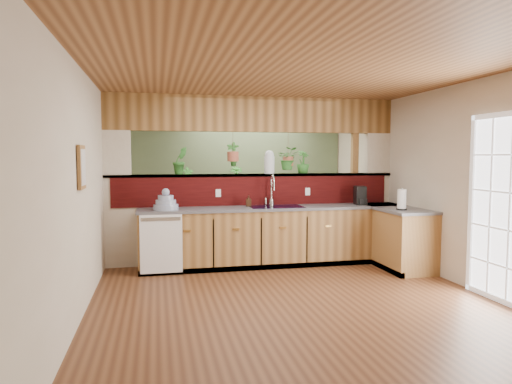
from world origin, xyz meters
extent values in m
cube|color=#532F19|center=(0.00, 0.00, 0.00)|extent=(4.60, 7.00, 0.01)
cube|color=brown|center=(0.00, 0.00, 2.60)|extent=(4.60, 7.00, 0.01)
cube|color=beige|center=(0.00, 3.50, 1.30)|extent=(4.60, 0.02, 2.60)
cube|color=beige|center=(0.00, -3.50, 1.30)|extent=(4.60, 0.02, 2.60)
cube|color=beige|center=(-2.30, 0.00, 1.30)|extent=(0.02, 7.00, 2.60)
cube|color=beige|center=(2.30, 0.00, 1.30)|extent=(0.02, 7.00, 2.60)
cube|color=beige|center=(0.00, 1.35, 0.68)|extent=(4.60, 0.15, 1.35)
cube|color=#350707|center=(0.00, 1.27, 1.12)|extent=(4.40, 0.02, 0.45)
cube|color=brown|center=(0.00, 1.35, 1.37)|extent=(4.60, 0.21, 0.04)
cube|color=brown|center=(0.00, 1.35, 2.33)|extent=(4.60, 0.15, 0.55)
cube|color=beige|center=(-2.10, 1.35, 1.70)|extent=(0.40, 0.15, 0.70)
cube|color=beige|center=(2.10, 1.35, 1.70)|extent=(0.40, 0.15, 0.70)
cube|color=brown|center=(1.70, 1.35, 1.30)|extent=(0.10, 0.10, 2.60)
cube|color=brown|center=(0.00, 1.35, 1.37)|extent=(4.60, 0.21, 0.04)
cube|color=brown|center=(0.00, 1.35, 2.33)|extent=(4.60, 0.15, 0.55)
cube|color=#556947|center=(0.00, 3.48, 1.30)|extent=(4.55, 0.02, 2.55)
cube|color=brown|center=(0.25, 0.98, 0.43)|extent=(4.10, 0.60, 0.86)
cube|color=#4E4F54|center=(0.25, 0.98, 0.88)|extent=(4.14, 0.64, 0.04)
cube|color=brown|center=(2.00, 0.54, 0.43)|extent=(0.60, 1.48, 0.86)
cube|color=#4E4F54|center=(2.00, 0.54, 0.88)|extent=(0.64, 1.52, 0.04)
cube|color=brown|center=(2.00, 0.98, 0.43)|extent=(0.60, 0.60, 0.86)
cube|color=#4E4F54|center=(2.00, 0.98, 0.88)|extent=(0.64, 0.64, 0.04)
cube|color=black|center=(0.25, 0.71, 0.04)|extent=(4.10, 0.06, 0.08)
cube|color=black|center=(1.73, 0.54, 0.04)|extent=(0.06, 1.48, 0.08)
cube|color=white|center=(-1.48, 0.66, 0.45)|extent=(0.58, 0.02, 0.82)
cube|color=#B7B7B2|center=(-1.48, 0.65, 0.80)|extent=(0.54, 0.01, 0.05)
cube|color=black|center=(0.25, 0.98, 0.89)|extent=(0.82, 0.50, 0.03)
cube|color=black|center=(0.06, 0.98, 0.80)|extent=(0.34, 0.40, 0.16)
cube|color=black|center=(0.44, 0.98, 0.80)|extent=(0.34, 0.40, 0.16)
cube|color=white|center=(2.27, -1.30, 1.05)|extent=(0.06, 1.02, 2.16)
cube|color=brown|center=(-2.27, -0.80, 1.55)|extent=(0.03, 0.35, 0.45)
cube|color=silver|center=(-2.26, -0.80, 1.55)|extent=(0.01, 0.27, 0.37)
cylinder|color=#B7B7B2|center=(0.23, 1.18, 0.95)|extent=(0.07, 0.07, 0.10)
cylinder|color=#B7B7B2|center=(0.23, 1.18, 1.14)|extent=(0.02, 0.02, 0.29)
torus|color=#B7B7B2|center=(0.23, 1.10, 1.28)|extent=(0.21, 0.07, 0.21)
cylinder|color=#B7B7B2|center=(0.23, 1.01, 1.21)|extent=(0.02, 0.02, 0.12)
cylinder|color=#B7B7B2|center=(0.13, 1.18, 0.97)|extent=(0.03, 0.03, 0.10)
cylinder|color=#8692AE|center=(-1.41, 0.89, 0.94)|extent=(0.35, 0.35, 0.08)
cylinder|color=#8692AE|center=(-1.41, 0.89, 1.01)|extent=(0.29, 0.29, 0.07)
cylinder|color=#8692AE|center=(-1.41, 0.89, 1.08)|extent=(0.22, 0.22, 0.07)
sphere|color=#8692AE|center=(-1.41, 0.89, 1.15)|extent=(0.11, 0.11, 0.11)
imported|color=#3B2415|center=(-0.16, 1.09, 0.99)|extent=(0.08, 0.09, 0.17)
cube|color=black|center=(1.64, 0.99, 1.05)|extent=(0.16, 0.25, 0.29)
cube|color=black|center=(1.64, 0.90, 0.95)|extent=(0.14, 0.10, 0.10)
cylinder|color=silver|center=(1.64, 0.93, 0.99)|extent=(0.08, 0.08, 0.08)
cylinder|color=black|center=(1.90, 0.16, 0.91)|extent=(0.15, 0.15, 0.02)
cylinder|color=#B7B7B2|center=(1.90, 0.16, 1.06)|extent=(0.02, 0.02, 0.32)
cylinder|color=white|center=(1.90, 0.16, 1.06)|extent=(0.12, 0.12, 0.27)
cylinder|color=silver|center=(0.24, 1.35, 1.53)|extent=(0.17, 0.17, 0.28)
sphere|color=silver|center=(0.24, 1.35, 1.69)|extent=(0.15, 0.15, 0.15)
imported|color=#2A6924|center=(-1.17, 1.35, 1.60)|extent=(0.29, 0.26, 0.42)
imported|color=#2A6924|center=(0.80, 1.35, 1.58)|extent=(0.27, 0.27, 0.37)
cylinder|color=brown|center=(-0.35, 1.35, 1.89)|extent=(0.01, 0.01, 0.33)
cylinder|color=#984D37|center=(-0.35, 1.35, 1.66)|extent=(0.18, 0.18, 0.15)
imported|color=#2A6924|center=(-0.35, 1.35, 1.90)|extent=(0.23, 0.19, 0.38)
cylinder|color=brown|center=(0.55, 1.35, 1.85)|extent=(0.01, 0.01, 0.40)
cylinder|color=#984D37|center=(0.55, 1.35, 1.59)|extent=(0.17, 0.17, 0.15)
imported|color=#2A6924|center=(0.55, 1.35, 1.81)|extent=(0.39, 0.37, 0.36)
cube|color=black|center=(-0.34, 3.25, 0.50)|extent=(1.53, 0.93, 0.99)
imported|color=#2A6924|center=(-0.93, 3.25, 1.23)|extent=(0.28, 0.23, 0.47)
imported|color=#2A6924|center=(0.02, 3.25, 1.23)|extent=(0.27, 0.27, 0.48)
imported|color=#2A6924|center=(1.06, 2.28, 0.38)|extent=(0.80, 0.73, 0.77)
camera|label=1|loc=(-1.53, -5.73, 1.65)|focal=32.00mm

